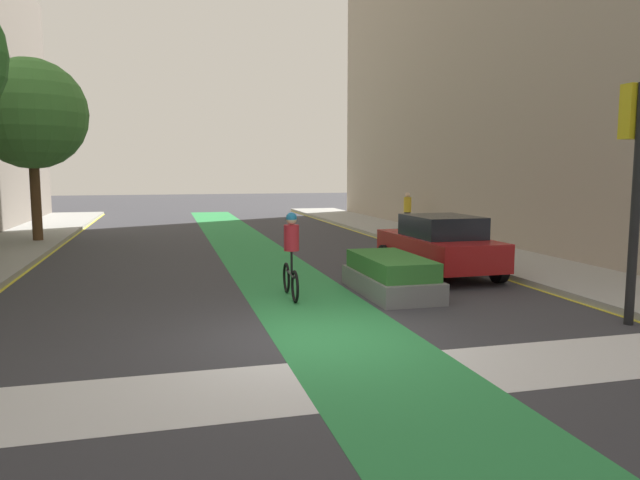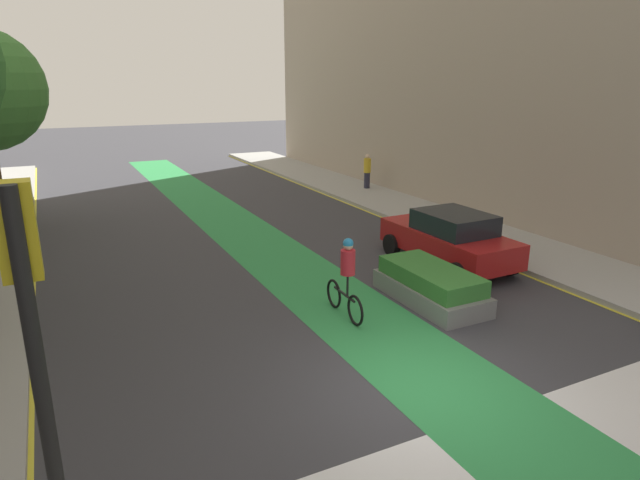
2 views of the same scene
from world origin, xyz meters
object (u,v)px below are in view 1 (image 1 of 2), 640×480
object	(u,v)px
traffic_signal_near_right	(634,157)
street_tree_far	(31,114)
median_planter	(391,276)
pedestrian_sidewalk_right_a	(407,210)
cyclist_in_lane	(291,254)
car_red_right_far	(439,245)

from	to	relation	value
traffic_signal_near_right	street_tree_far	distance (m)	19.75
street_tree_far	median_planter	world-z (taller)	street_tree_far
street_tree_far	traffic_signal_near_right	bearing A→B (deg)	-50.33
pedestrian_sidewalk_right_a	street_tree_far	size ratio (longest dim) A/B	0.24
pedestrian_sidewalk_right_a	median_planter	xyz separation A→B (m)	(-5.59, -12.13, -0.57)
cyclist_in_lane	pedestrian_sidewalk_right_a	bearing A→B (deg)	56.93
pedestrian_sidewalk_right_a	car_red_right_far	bearing A→B (deg)	-108.84
traffic_signal_near_right	median_planter	bearing A→B (deg)	132.15
car_red_right_far	street_tree_far	distance (m)	15.63
traffic_signal_near_right	cyclist_in_lane	distance (m)	6.74
street_tree_far	median_planter	xyz separation A→B (m)	(9.43, -11.69, -4.36)
traffic_signal_near_right	car_red_right_far	xyz separation A→B (m)	(-1.02, 5.37, -2.17)
traffic_signal_near_right	pedestrian_sidewalk_right_a	size ratio (longest dim) A/B	2.62
car_red_right_far	street_tree_far	xyz separation A→B (m)	(-11.54, 9.77, 3.96)
cyclist_in_lane	median_planter	world-z (taller)	cyclist_in_lane
traffic_signal_near_right	median_planter	size ratio (longest dim) A/B	1.43
median_planter	street_tree_far	bearing A→B (deg)	128.90
car_red_right_far	street_tree_far	bearing A→B (deg)	139.75
traffic_signal_near_right	cyclist_in_lane	bearing A→B (deg)	146.52
traffic_signal_near_right	cyclist_in_lane	size ratio (longest dim) A/B	2.28
traffic_signal_near_right	pedestrian_sidewalk_right_a	distance (m)	15.91
cyclist_in_lane	street_tree_far	size ratio (longest dim) A/B	0.28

